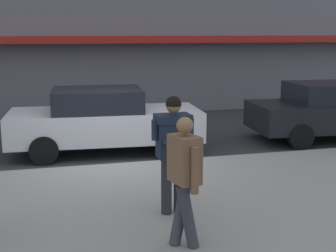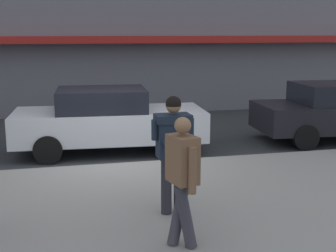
% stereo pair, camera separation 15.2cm
% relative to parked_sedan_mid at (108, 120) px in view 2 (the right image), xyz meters
% --- Properties ---
extents(ground_plane, '(80.00, 80.00, 0.00)m').
position_rel_parked_sedan_mid_xyz_m(ground_plane, '(-0.01, -1.34, -0.79)').
color(ground_plane, '#2B2D30').
extents(sidewalk, '(32.00, 5.30, 0.14)m').
position_rel_parked_sedan_mid_xyz_m(sidewalk, '(0.99, -4.19, -0.72)').
color(sidewalk, gray).
rests_on(sidewalk, ground).
extents(curb_paint_line, '(28.00, 0.12, 0.01)m').
position_rel_parked_sedan_mid_xyz_m(curb_paint_line, '(0.99, -1.29, -0.79)').
color(curb_paint_line, silver).
rests_on(curb_paint_line, ground).
extents(parked_sedan_mid, '(4.61, 2.15, 1.54)m').
position_rel_parked_sedan_mid_xyz_m(parked_sedan_mid, '(0.00, 0.00, 0.00)').
color(parked_sedan_mid, silver).
rests_on(parked_sedan_mid, ground).
extents(man_texting_on_phone, '(0.65, 0.59, 1.81)m').
position_rel_parked_sedan_mid_xyz_m(man_texting_on_phone, '(0.50, -4.51, 0.46)').
color(man_texting_on_phone, '#23232B').
rests_on(man_texting_on_phone, sidewalk).
extents(pedestrian_dark_coat, '(0.39, 0.59, 1.70)m').
position_rel_parked_sedan_mid_xyz_m(pedestrian_dark_coat, '(0.35, -5.62, 0.32)').
color(pedestrian_dark_coat, '#33333D').
rests_on(pedestrian_dark_coat, sidewalk).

